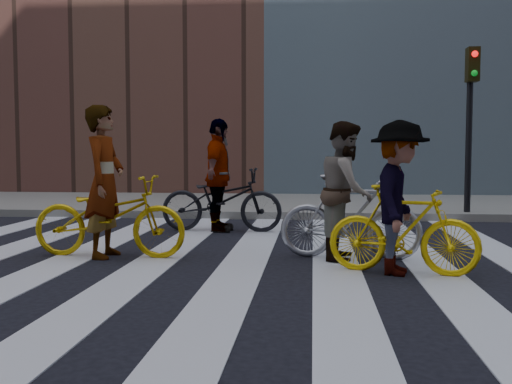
# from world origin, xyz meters

# --- Properties ---
(ground) EXTENTS (100.00, 100.00, 0.00)m
(ground) POSITION_xyz_m (0.00, 0.00, 0.00)
(ground) COLOR black
(ground) RESTS_ON ground
(sidewalk_far) EXTENTS (100.00, 5.00, 0.15)m
(sidewalk_far) POSITION_xyz_m (0.00, 7.50, 0.07)
(sidewalk_far) COLOR gray
(sidewalk_far) RESTS_ON ground
(zebra_crosswalk) EXTENTS (8.25, 10.00, 0.01)m
(zebra_crosswalk) POSITION_xyz_m (0.00, 0.00, 0.01)
(zebra_crosswalk) COLOR silver
(zebra_crosswalk) RESTS_ON ground
(traffic_signal) EXTENTS (0.22, 0.42, 3.33)m
(traffic_signal) POSITION_xyz_m (4.40, 5.32, 2.28)
(traffic_signal) COLOR black
(traffic_signal) RESTS_ON ground
(bike_yellow_left) EXTENTS (2.03, 0.80, 1.05)m
(bike_yellow_left) POSITION_xyz_m (-1.22, 0.70, 0.52)
(bike_yellow_left) COLOR gold
(bike_yellow_left) RESTS_ON ground
(bike_silver_mid) EXTENTS (1.82, 0.74, 1.06)m
(bike_silver_mid) POSITION_xyz_m (1.84, 0.85, 0.53)
(bike_silver_mid) COLOR #A1A2AB
(bike_silver_mid) RESTS_ON ground
(bike_yellow_right) EXTENTS (1.71, 0.85, 0.99)m
(bike_yellow_right) POSITION_xyz_m (2.36, -0.02, 0.49)
(bike_yellow_right) COLOR yellow
(bike_yellow_right) RESTS_ON ground
(bike_dark_rear) EXTENTS (2.07, 0.80, 1.07)m
(bike_dark_rear) POSITION_xyz_m (-0.16, 3.23, 0.54)
(bike_dark_rear) COLOR black
(bike_dark_rear) RESTS_ON ground
(rider_left) EXTENTS (0.50, 0.73, 1.94)m
(rider_left) POSITION_xyz_m (-1.27, 0.70, 0.97)
(rider_left) COLOR slate
(rider_left) RESTS_ON ground
(rider_mid) EXTENTS (0.76, 0.92, 1.73)m
(rider_mid) POSITION_xyz_m (1.79, 0.85, 0.86)
(rider_mid) COLOR slate
(rider_mid) RESTS_ON ground
(rider_right) EXTENTS (0.88, 1.21, 1.69)m
(rider_right) POSITION_xyz_m (2.31, -0.02, 0.85)
(rider_right) COLOR slate
(rider_right) RESTS_ON ground
(rider_rear) EXTENTS (0.51, 1.13, 1.89)m
(rider_rear) POSITION_xyz_m (-0.21, 3.23, 0.95)
(rider_rear) COLOR slate
(rider_rear) RESTS_ON ground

